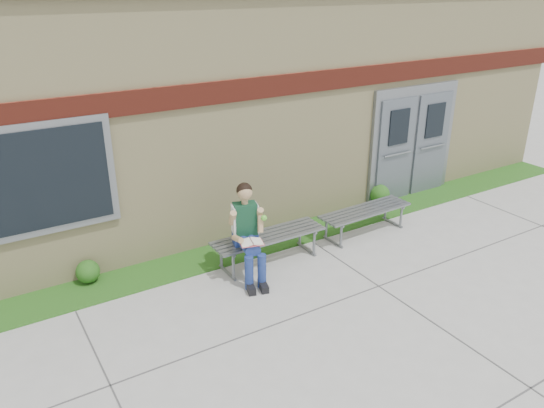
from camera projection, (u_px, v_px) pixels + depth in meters
ground at (347, 325)px, 7.01m from camera, size 80.00×80.00×0.00m
grass_strip at (251, 246)px, 9.04m from camera, size 16.00×0.80×0.02m
school_building at (168, 90)px, 10.88m from camera, size 16.20×6.22×4.20m
bench_left at (269, 241)px, 8.43m from camera, size 1.86×0.52×0.48m
bench_right at (365, 215)px, 9.39m from camera, size 1.80×0.56×0.46m
girl at (248, 231)px, 7.87m from camera, size 0.58×0.94×1.47m
shrub_mid at (88, 272)px, 7.89m from camera, size 0.35×0.35×0.35m
shrub_east at (380, 194)px, 10.65m from camera, size 0.40×0.40×0.40m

